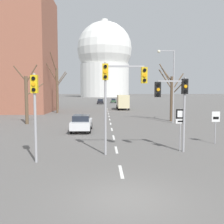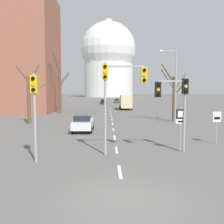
{
  "view_description": "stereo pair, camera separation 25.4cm",
  "coord_description": "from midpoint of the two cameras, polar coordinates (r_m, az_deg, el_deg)",
  "views": [
    {
      "loc": [
        -0.84,
        -8.67,
        3.86
      ],
      "look_at": [
        -0.31,
        7.05,
        2.57
      ],
      "focal_mm": 40.0,
      "sensor_mm": 36.0,
      "label": 1
    },
    {
      "loc": [
        -0.58,
        -8.68,
        3.86
      ],
      "look_at": [
        -0.31,
        7.05,
        2.57
      ],
      "focal_mm": 40.0,
      "sensor_mm": 36.0,
      "label": 2
    }
  ],
  "objects": [
    {
      "name": "lane_stripe_6",
      "position": [
        38.97,
        0.05,
        -0.99
      ],
      "size": [
        0.16,
        2.0,
        0.01
      ],
      "primitive_type": "cube",
      "color": "silver",
      "rests_on": "ground_plane"
    },
    {
      "name": "lane_stripe_2",
      "position": [
        21.14,
        0.94,
        -5.82
      ],
      "size": [
        0.16,
        2.0,
        0.01
      ],
      "primitive_type": "cube",
      "color": "silver",
      "rests_on": "ground_plane"
    },
    {
      "name": "bare_tree_left_far",
      "position": [
        46.09,
        -11.73,
        5.59
      ],
      "size": [
        3.87,
        4.75,
        10.55
      ],
      "color": "brown",
      "rests_on": "ground_plane"
    },
    {
      "name": "lane_stripe_7",
      "position": [
        43.45,
        -0.06,
        -0.4
      ],
      "size": [
        0.16,
        2.0,
        0.01
      ],
      "primitive_type": "cube",
      "color": "silver",
      "rests_on": "ground_plane"
    },
    {
      "name": "sedan_near_left",
      "position": [
        77.72,
        -1.84,
        2.43
      ],
      "size": [
        1.98,
        4.27,
        1.61
      ],
      "color": "black",
      "rests_on": "ground_plane"
    },
    {
      "name": "lane_stripe_8",
      "position": [
        47.93,
        -0.15,
        0.07
      ],
      "size": [
        0.16,
        2.0,
        0.01
      ],
      "primitive_type": "cube",
      "color": "silver",
      "rests_on": "ground_plane"
    },
    {
      "name": "ground_plane",
      "position": [
        9.52,
        3.56,
        -19.24
      ],
      "size": [
        800.0,
        800.0,
        0.0
      ],
      "primitive_type": "plane",
      "color": "#5E5B59"
    },
    {
      "name": "lane_stripe_9",
      "position": [
        52.42,
        -0.22,
        0.47
      ],
      "size": [
        0.16,
        2.0,
        0.01
      ],
      "primitive_type": "cube",
      "color": "silver",
      "rests_on": "ground_plane"
    },
    {
      "name": "lane_stripe_5",
      "position": [
        34.5,
        0.18,
        -1.73
      ],
      "size": [
        0.16,
        2.0,
        0.01
      ],
      "primitive_type": "cube",
      "color": "silver",
      "rests_on": "ground_plane"
    },
    {
      "name": "lane_stripe_0",
      "position": [
        12.41,
        2.39,
        -13.42
      ],
      "size": [
        0.16,
        2.0,
        0.01
      ],
      "primitive_type": "cube",
      "color": "silver",
      "rests_on": "ground_plane"
    },
    {
      "name": "sedan_near_right",
      "position": [
        85.46,
        1.16,
        2.61
      ],
      "size": [
        1.73,
        3.99,
        1.53
      ],
      "color": "#2D4C33",
      "rests_on": "ground_plane"
    },
    {
      "name": "traffic_signal_near_left",
      "position": [
        14.04,
        -16.82,
        2.53
      ],
      "size": [
        0.36,
        0.34,
        4.84
      ],
      "color": "#9E9EA3",
      "rests_on": "ground_plane"
    },
    {
      "name": "capitol_dome",
      "position": [
        185.78,
        -0.79,
        11.89
      ],
      "size": [
        39.49,
        39.49,
        55.78
      ],
      "color": "silver",
      "rests_on": "ground_plane"
    },
    {
      "name": "lane_stripe_10",
      "position": [
        56.91,
        -0.29,
        0.8
      ],
      "size": [
        0.16,
        2.0,
        0.01
      ],
      "primitive_type": "cube",
      "color": "silver",
      "rests_on": "ground_plane"
    },
    {
      "name": "apartment_block_left",
      "position": [
        52.81,
        -22.73,
        12.18
      ],
      "size": [
        18.0,
        14.0,
        22.14
      ],
      "primitive_type": "cube",
      "color": "#935642",
      "rests_on": "ground_plane"
    },
    {
      "name": "sedan_mid_centre",
      "position": [
        24.47,
        -6.32,
        -2.45
      ],
      "size": [
        1.91,
        4.5,
        1.6
      ],
      "color": "silver",
      "rests_on": "ground_plane"
    },
    {
      "name": "bare_tree_right_near",
      "position": [
        33.41,
        14.1,
        3.89
      ],
      "size": [
        3.45,
        2.65,
        7.43
      ],
      "color": "brown",
      "rests_on": "ground_plane"
    },
    {
      "name": "lane_stripe_4",
      "position": [
        30.03,
        0.36,
        -2.69
      ],
      "size": [
        0.16,
        2.0,
        0.01
      ],
      "primitive_type": "cube",
      "color": "silver",
      "rests_on": "ground_plane"
    },
    {
      "name": "speed_limit_sign",
      "position": [
        19.81,
        23.19,
        -2.07
      ],
      "size": [
        0.6,
        0.08,
        2.45
      ],
      "color": "#9E9EA3",
      "rests_on": "ground_plane"
    },
    {
      "name": "delivery_truck",
      "position": [
        54.01,
        3.26,
        2.39
      ],
      "size": [
        2.44,
        7.2,
        3.14
      ],
      "color": "#333842",
      "rests_on": "ground_plane"
    },
    {
      "name": "street_lamp_right",
      "position": [
        31.37,
        13.99,
        7.34
      ],
      "size": [
        2.13,
        0.36,
        8.87
      ],
      "color": "#9E9EA3",
      "rests_on": "ground_plane"
    },
    {
      "name": "route_sign_post",
      "position": [
        16.57,
        15.86,
        -2.25
      ],
      "size": [
        0.6,
        0.08,
        2.79
      ],
      "color": "#9E9EA3",
      "rests_on": "ground_plane"
    },
    {
      "name": "lane_stripe_1",
      "position": [
        16.74,
        1.47,
        -8.63
      ],
      "size": [
        0.16,
        2.0,
        0.01
      ],
      "primitive_type": "cube",
      "color": "silver",
      "rests_on": "ground_plane"
    },
    {
      "name": "bare_tree_left_near",
      "position": [
        31.26,
        -18.18,
        3.19
      ],
      "size": [
        3.08,
        1.82,
        7.02
      ],
      "color": "brown",
      "rests_on": "ground_plane"
    },
    {
      "name": "lane_stripe_3",
      "position": [
        25.57,
        0.6,
        -3.98
      ],
      "size": [
        0.16,
        2.0,
        0.01
      ],
      "primitive_type": "cube",
      "color": "silver",
      "rests_on": "ground_plane"
    },
    {
      "name": "traffic_signal_centre_tall",
      "position": [
        15.04,
        1.94,
        6.28
      ],
      "size": [
        2.69,
        0.34,
        5.61
      ],
      "color": "#9E9EA3",
      "rests_on": "ground_plane"
    },
    {
      "name": "traffic_signal_near_right",
      "position": [
        16.25,
        14.72,
        3.66
      ],
      "size": [
        2.08,
        0.34,
        4.77
      ],
      "color": "#9E9EA3",
      "rests_on": "ground_plane"
    }
  ]
}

